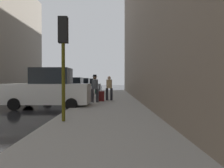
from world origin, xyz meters
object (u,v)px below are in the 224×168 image
Objects in this scene: parked_gray_coupe at (85,86)px; pedestrian_with_beanie at (95,87)px; pedestrian_in_tan_coat at (109,87)px; parked_white_van at (49,90)px; parked_silver_sedan at (69,89)px; rolling_suitcase at (102,96)px; fire_hydrant at (90,94)px; parked_dark_green_sedan at (79,87)px; traffic_light at (64,46)px.

pedestrian_with_beanie is at bearing -80.58° from parked_gray_coupe.
pedestrian_in_tan_coat is 1.69m from pedestrian_with_beanie.
parked_white_van is 5.49m from parked_silver_sedan.
rolling_suitcase is (-0.52, -0.62, -0.61)m from pedestrian_in_tan_coat.
parked_white_van reaches higher than parked_silver_sedan.
parked_white_van is 2.71× the size of pedestrian_in_tan_coat.
pedestrian_in_tan_coat is at bearing 57.64° from pedestrian_with_beanie.
parked_silver_sedan is (0.00, 5.48, -0.18)m from parked_white_van.
pedestrian_with_beanie is (0.63, -2.94, 0.64)m from fire_hydrant.
parked_white_van is 5.12m from fire_hydrant.
traffic_light is (1.85, -15.68, 1.91)m from parked_dark_green_sedan.
fire_hydrant is 0.68× the size of rolling_suitcase.
parked_silver_sedan is at bearing 123.57° from pedestrian_with_beanie.
traffic_light reaches higher than parked_white_van.
parked_gray_coupe is at bearing 95.01° from traffic_light.
parked_white_van is 4.66m from pedestrian_in_tan_coat.
parked_white_van is 3.04m from pedestrian_with_beanie.
parked_silver_sedan is at bearing 90.00° from parked_white_van.
parked_gray_coupe is at bearing 98.76° from fire_hydrant.
pedestrian_in_tan_coat reaches higher than parked_gray_coupe.
fire_hydrant is (1.80, -11.70, -0.35)m from parked_gray_coupe.
parked_gray_coupe is at bearing 99.42° from pedestrian_with_beanie.
pedestrian_with_beanie is (-0.91, -1.43, 0.03)m from pedestrian_in_tan_coat.
rolling_suitcase is (2.81, -2.86, -0.36)m from parked_silver_sedan.
parked_silver_sedan is 2.48× the size of pedestrian_in_tan_coat.
fire_hydrant is 0.41× the size of pedestrian_in_tan_coat.
parked_white_van is 1.29× the size of traffic_light.
parked_dark_green_sedan is 15.91m from traffic_light.
pedestrian_in_tan_coat is (3.34, 3.25, 0.07)m from parked_white_van.
parked_silver_sedan is at bearing 134.56° from rolling_suitcase.
parked_white_van is at bearing -143.20° from pedestrian_with_beanie.
parked_dark_green_sedan is 1.00× the size of parked_gray_coupe.
parked_silver_sedan is at bearing 146.19° from pedestrian_in_tan_coat.
parked_white_van is 1.10× the size of parked_gray_coupe.
pedestrian_with_beanie reaches higher than pedestrian_in_tan_coat.
parked_white_van is at bearing -136.98° from rolling_suitcase.
parked_white_van is at bearing 111.69° from traffic_light.
pedestrian_with_beanie is at bearing -75.21° from parked_dark_green_sedan.
rolling_suitcase is (1.01, -2.14, -0.01)m from fire_hydrant.
parked_silver_sedan and parked_dark_green_sedan have the same top height.
parked_dark_green_sedan is at bearing 104.79° from pedestrian_with_beanie.
parked_dark_green_sedan is at bearing -90.00° from parked_gray_coupe.
pedestrian_in_tan_coat is at bearing -66.78° from parked_dark_green_sedan.
parked_gray_coupe is at bearing 90.00° from parked_dark_green_sedan.
parked_gray_coupe is 11.84m from fire_hydrant.
pedestrian_in_tan_coat is 0.96× the size of pedestrian_with_beanie.
pedestrian_in_tan_coat is 1.64× the size of rolling_suitcase.
parked_silver_sedan is 1.01× the size of parked_gray_coupe.
parked_gray_coupe is 5.99× the size of fire_hydrant.
fire_hydrant is 0.40× the size of pedestrian_with_beanie.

